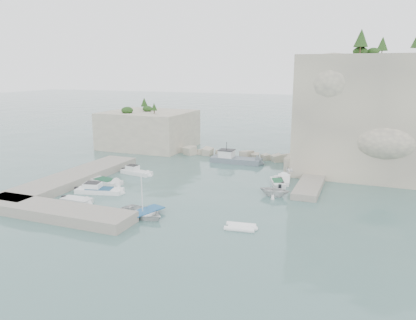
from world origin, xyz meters
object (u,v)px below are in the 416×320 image
at_px(motorboat_a, 137,174).
at_px(tender_east_b, 278,185).
at_px(work_boat, 236,163).
at_px(tender_east_d, 300,177).
at_px(motorboat_e, 77,203).
at_px(tender_east_c, 283,182).
at_px(motorboat_d, 100,193).
at_px(tender_east_a, 274,196).
at_px(inflatable_dinghy, 240,229).
at_px(motorboat_c, 105,183).
at_px(rowboat, 143,216).

bearing_deg(motorboat_a, tender_east_b, 15.37).
relative_size(tender_east_b, work_boat, 0.50).
xyz_separation_m(motorboat_a, work_boat, (11.26, 12.48, 0.00)).
bearing_deg(tender_east_d, work_boat, 46.17).
bearing_deg(motorboat_e, tender_east_c, 39.82).
distance_m(tender_east_c, work_boat, 12.83).
height_order(motorboat_d, tender_east_c, motorboat_d).
bearing_deg(tender_east_a, inflatable_dinghy, 179.10).
relative_size(motorboat_c, rowboat, 1.02).
relative_size(motorboat_e, tender_east_b, 0.86).
bearing_deg(tender_east_a, tender_east_b, 10.62).
bearing_deg(rowboat, motorboat_e, 101.52).
distance_m(tender_east_a, tender_east_d, 10.43).
relative_size(motorboat_d, rowboat, 1.18).
xyz_separation_m(motorboat_d, tender_east_c, (20.33, 13.44, 0.00)).
distance_m(motorboat_c, tender_east_a, 22.65).
bearing_deg(motorboat_e, motorboat_d, 87.34).
height_order(motorboat_e, rowboat, rowboat).
height_order(rowboat, work_boat, work_boat).
bearing_deg(rowboat, motorboat_a, 51.30).
distance_m(motorboat_e, motorboat_a, 13.68).
bearing_deg(work_boat, motorboat_e, -112.94).
height_order(motorboat_e, motorboat_a, motorboat_a).
height_order(motorboat_c, tender_east_d, tender_east_d).
bearing_deg(tender_east_d, motorboat_a, 88.43).
relative_size(inflatable_dinghy, tender_east_d, 0.75).
relative_size(motorboat_c, tender_east_c, 1.07).
bearing_deg(motorboat_e, tender_east_d, 42.77).
height_order(tender_east_a, tender_east_c, tender_east_a).
bearing_deg(inflatable_dinghy, tender_east_a, 78.56).
relative_size(motorboat_c, tender_east_a, 1.50).
bearing_deg(motorboat_a, motorboat_d, -78.29).
bearing_deg(motorboat_c, tender_east_d, 41.76).
height_order(tender_east_c, work_boat, work_boat).
relative_size(motorboat_e, work_boat, 0.43).
bearing_deg(tender_east_c, tender_east_d, -34.56).
distance_m(motorboat_e, tender_east_a, 23.34).
bearing_deg(tender_east_c, motorboat_c, 104.81).
height_order(inflatable_dinghy, tender_east_a, tender_east_a).
bearing_deg(tender_east_b, rowboat, 128.46).
relative_size(motorboat_e, tender_east_d, 0.91).
distance_m(motorboat_e, tender_east_b, 25.60).
height_order(tender_east_c, tender_east_d, tender_east_d).
height_order(tender_east_b, tender_east_c, same).
height_order(rowboat, tender_east_b, rowboat).
xyz_separation_m(motorboat_d, work_boat, (10.79, 22.01, 0.00)).
xyz_separation_m(motorboat_e, tender_east_b, (19.99, 16.00, 0.00)).
distance_m(motorboat_a, work_boat, 16.81).
xyz_separation_m(motorboat_c, tender_east_a, (22.47, 2.89, 0.00)).
bearing_deg(motorboat_d, tender_east_a, 4.22).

